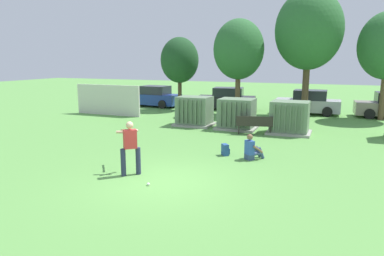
{
  "coord_description": "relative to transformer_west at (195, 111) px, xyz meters",
  "views": [
    {
      "loc": [
        4.65,
        -9.18,
        3.63
      ],
      "look_at": [
        -0.51,
        3.5,
        1.0
      ],
      "focal_mm": 33.32,
      "sensor_mm": 36.0,
      "label": 1
    }
  ],
  "objects": [
    {
      "name": "sports_ball",
      "position": [
        2.36,
        -9.58,
        -0.74
      ],
      "size": [
        0.09,
        0.09,
        0.09
      ],
      "primitive_type": "sphere",
      "color": "white",
      "rests_on": "ground"
    },
    {
      "name": "tree_center_left",
      "position": [
        1.22,
        4.62,
        3.48
      ],
      "size": [
        3.26,
        3.26,
        6.22
      ],
      "color": "brown",
      "rests_on": "ground"
    },
    {
      "name": "parked_car_left_of_center",
      "position": [
        -0.2,
        6.93,
        -0.04
      ],
      "size": [
        4.4,
        2.37,
        1.62
      ],
      "color": "black",
      "rests_on": "ground"
    },
    {
      "name": "parked_car_right_of_center",
      "position": [
        5.54,
        6.93,
        -0.04
      ],
      "size": [
        4.21,
        1.94,
        1.62
      ],
      "color": "#B2B2B7",
      "rests_on": "ground"
    },
    {
      "name": "backpack",
      "position": [
        3.47,
        -5.48,
        -0.57
      ],
      "size": [
        0.37,
        0.38,
        0.44
      ],
      "color": "#264C8C",
      "rests_on": "ground"
    },
    {
      "name": "tree_left",
      "position": [
        -3.34,
        5.47,
        2.79
      ],
      "size": [
        2.73,
        2.73,
        5.22
      ],
      "color": "#4C3828",
      "rests_on": "ground"
    },
    {
      "name": "parked_car_leftmost",
      "position": [
        -6.02,
        6.48,
        -0.04
      ],
      "size": [
        4.3,
        2.13,
        1.62
      ],
      "color": "navy",
      "rests_on": "ground"
    },
    {
      "name": "fence_panel",
      "position": [
        -6.75,
        1.39,
        0.21
      ],
      "size": [
        4.8,
        0.12,
        2.0
      ],
      "primitive_type": "cube",
      "color": "beige",
      "rests_on": "ground"
    },
    {
      "name": "transformer_mid_east",
      "position": [
        5.21,
        -0.32,
        0.0
      ],
      "size": [
        2.1,
        1.7,
        1.62
      ],
      "color": "#9E9B93",
      "rests_on": "ground"
    },
    {
      "name": "ground_plane",
      "position": [
        2.64,
        -9.11,
        -0.79
      ],
      "size": [
        96.0,
        96.0,
        0.0
      ],
      "primitive_type": "plane",
      "color": "#5B9947"
    },
    {
      "name": "tree_center_right",
      "position": [
        5.42,
        5.55,
        4.63
      ],
      "size": [
        4.13,
        4.13,
        7.9
      ],
      "color": "brown",
      "rests_on": "ground"
    },
    {
      "name": "seated_spectator",
      "position": [
        4.53,
        -5.65,
        -0.41
      ],
      "size": [
        0.74,
        0.74,
        0.96
      ],
      "color": "#384C75",
      "rests_on": "ground"
    },
    {
      "name": "transformer_west",
      "position": [
        0.0,
        0.0,
        0.0
      ],
      "size": [
        2.1,
        1.7,
        1.62
      ],
      "color": "#9E9B93",
      "rests_on": "ground"
    },
    {
      "name": "batter",
      "position": [
        1.33,
        -8.87,
        0.19
      ],
      "size": [
        1.3,
        1.34,
        1.74
      ],
      "color": "#282D4C",
      "rests_on": "ground"
    },
    {
      "name": "park_bench",
      "position": [
        3.65,
        -1.19,
        -0.25
      ],
      "size": [
        1.84,
        0.82,
        0.92
      ],
      "color": "#2D2823",
      "rests_on": "ground"
    },
    {
      "name": "transformer_mid_west",
      "position": [
        2.47,
        -0.15,
        0.0
      ],
      "size": [
        2.1,
        1.7,
        1.62
      ],
      "color": "#9E9B93",
      "rests_on": "ground"
    }
  ]
}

